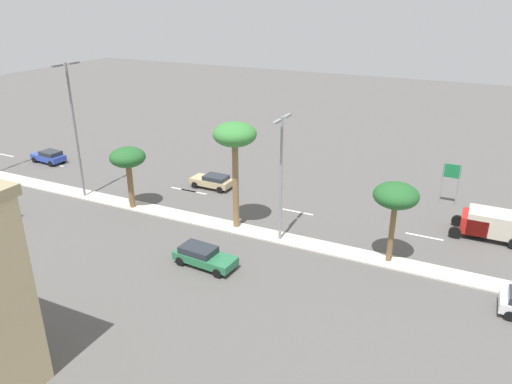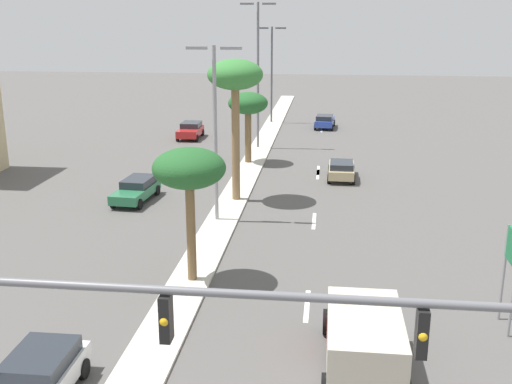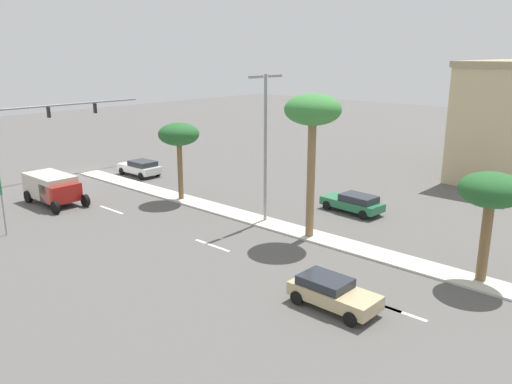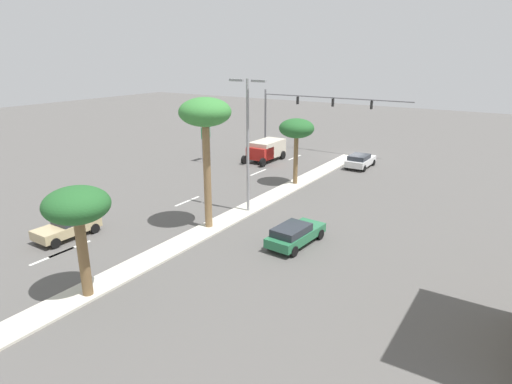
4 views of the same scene
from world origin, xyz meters
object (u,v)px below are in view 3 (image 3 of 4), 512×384
Objects in this scene: sedan_white_left at (140,167)px; sedan_tan_far at (332,292)px; traffic_signal_gantry at (2,132)px; street_lamp_near at (265,136)px; box_truck at (53,188)px; commercial_building at (510,119)px; sedan_green_center at (354,203)px; palm_tree_right at (179,136)px; palm_tree_front at (313,115)px; palm_tree_left at (491,193)px.

sedan_tan_far is (9.32, 26.93, -0.04)m from sedan_white_left.
traffic_signal_gantry is 23.33m from street_lamp_near.
box_truck is (0.30, -24.20, 0.50)m from sedan_tan_far.
commercial_building is 19.75m from sedan_green_center.
sedan_tan_far is at bearing 54.91° from street_lamp_near.
palm_tree_right is 0.68× the size of palm_tree_front.
sedan_white_left is at bearing -106.97° from palm_tree_right.
sedan_green_center is (18.80, -4.19, -4.36)m from commercial_building.
palm_tree_front is 20.40m from box_truck.
commercial_building reaches higher than street_lamp_near.
traffic_signal_gantry is 28.76m from sedan_green_center.
sedan_white_left is (-2.83, -20.95, -6.62)m from palm_tree_front.
street_lamp_near is 17.83m from sedan_white_left.
palm_tree_right reaches higher than palm_tree_left.
traffic_signal_gantry is 1.34× the size of commercial_building.
sedan_green_center is 1.12× the size of sedan_tan_far.
palm_tree_front is (-6.73, 26.13, 2.81)m from traffic_signal_gantry.
street_lamp_near is 2.24× the size of sedan_white_left.
street_lamp_near is at bearing 108.06° from traffic_signal_gantry.
palm_tree_front is 2.12× the size of sedan_tan_far.
commercial_building reaches higher than palm_tree_left.
box_truck is at bearing -53.69° from sedan_green_center.
palm_tree_left is at bearing 90.22° from street_lamp_near.
box_truck is at bearing -89.30° from sedan_tan_far.
sedan_tan_far is (6.50, 5.98, -6.65)m from palm_tree_front.
traffic_signal_gantry reaches higher than box_truck.
sedan_white_left is 28.50m from sedan_tan_far.
palm_tree_front is 9.05m from sedan_green_center.
traffic_signal_gantry is 1.94× the size of street_lamp_near.
commercial_building is 1.45× the size of street_lamp_near.
palm_tree_left reaches higher than sedan_tan_far.
commercial_building is 3.25× the size of sedan_white_left.
traffic_signal_gantry reaches higher than sedan_tan_far.
sedan_tan_far is at bearing 27.85° from sedan_green_center.
sedan_white_left is 20.54m from sedan_green_center.
sedan_tan_far is (12.60, 6.65, -0.01)m from sedan_green_center.
palm_tree_front is (0.11, 12.04, 2.46)m from palm_tree_right.
sedan_tan_far is at bearing -29.18° from palm_tree_left.
box_truck is (31.70, -21.74, -3.87)m from commercial_building.
street_lamp_near reaches higher than sedan_green_center.
palm_tree_right is 10.20m from sedan_white_left.
palm_tree_right is at bearing 115.90° from traffic_signal_gantry.
traffic_signal_gantry is 8.58m from box_truck.
traffic_signal_gantry is 32.33m from sedan_tan_far.
traffic_signal_gantry is at bearing -90.45° from box_truck.
street_lamp_near is 2.09× the size of sedan_green_center.
sedan_tan_far is at bearing 69.87° from palm_tree_right.
sedan_green_center is (-3.27, 20.28, -0.03)m from sedan_white_left.
palm_tree_right is (24.80, -15.55, -0.18)m from commercial_building.
street_lamp_near is (0.05, -13.88, 1.17)m from palm_tree_left.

